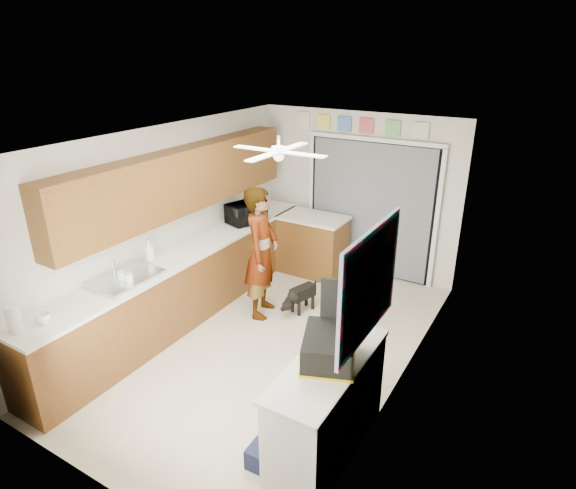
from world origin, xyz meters
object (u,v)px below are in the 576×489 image
at_px(microwave, 246,213).
at_px(dog, 303,297).
at_px(suitcase, 329,347).
at_px(cup, 44,318).
at_px(cardboard_box, 296,418).
at_px(navy_crate, 268,457).
at_px(soap_bottle, 149,250).
at_px(man, 262,253).
at_px(paper_towel_roll, 14,319).

xyz_separation_m(microwave, dog, (1.20, -0.41, -0.89)).
distance_m(suitcase, dog, 2.56).
bearing_deg(microwave, cup, -162.82).
relative_size(cardboard_box, navy_crate, 1.43).
relative_size(microwave, soap_bottle, 1.72).
height_order(microwave, cardboard_box, microwave).
height_order(man, dog, man).
bearing_deg(soap_bottle, cardboard_box, -14.64).
bearing_deg(man, microwave, 29.46).
bearing_deg(cardboard_box, navy_crate, -90.00).
bearing_deg(dog, soap_bottle, -118.24).
bearing_deg(man, cup, 146.43).
distance_m(cup, navy_crate, 2.46).
height_order(suitcase, navy_crate, suitcase).
distance_m(soap_bottle, dog, 2.13).
bearing_deg(soap_bottle, dog, 44.43).
bearing_deg(man, dog, -70.34).
bearing_deg(paper_towel_roll, cardboard_box, 25.39).
bearing_deg(dog, microwave, 178.48).
bearing_deg(navy_crate, cardboard_box, 90.00).
height_order(soap_bottle, dog, soap_bottle).
bearing_deg(cup, dog, 66.87).
bearing_deg(cardboard_box, dog, 117.44).
bearing_deg(navy_crate, microwave, 127.70).
xyz_separation_m(suitcase, dog, (-1.35, 2.00, -0.85)).
xyz_separation_m(man, dog, (0.44, 0.32, -0.68)).
bearing_deg(soap_bottle, paper_towel_roll, -87.90).
relative_size(cardboard_box, man, 0.26).
relative_size(cup, cardboard_box, 0.29).
distance_m(microwave, navy_crate, 3.78).
height_order(cup, suitcase, suitcase).
bearing_deg(microwave, navy_crate, -124.68).
bearing_deg(cup, paper_towel_roll, -111.86).
bearing_deg(navy_crate, paper_towel_roll, -165.21).
distance_m(soap_bottle, paper_towel_roll, 1.74).
xyz_separation_m(paper_towel_roll, cardboard_box, (2.35, 1.11, -0.94)).
bearing_deg(soap_bottle, microwave, 84.22).
bearing_deg(man, soap_bottle, 121.21).
bearing_deg(cup, suitcase, 18.70).
height_order(paper_towel_roll, man, man).
xyz_separation_m(cup, cardboard_box, (2.26, 0.89, -0.85)).
xyz_separation_m(suitcase, cardboard_box, (-0.32, 0.02, -0.92)).
bearing_deg(dog, man, -126.53).
height_order(cardboard_box, dog, dog).
height_order(soap_bottle, paper_towel_roll, soap_bottle).
distance_m(paper_towel_roll, man, 2.91).
xyz_separation_m(soap_bottle, navy_crate, (2.41, -1.12, -1.00)).
bearing_deg(paper_towel_roll, navy_crate, 14.79).
distance_m(paper_towel_roll, suitcase, 2.88).
bearing_deg(cardboard_box, suitcase, -3.23).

